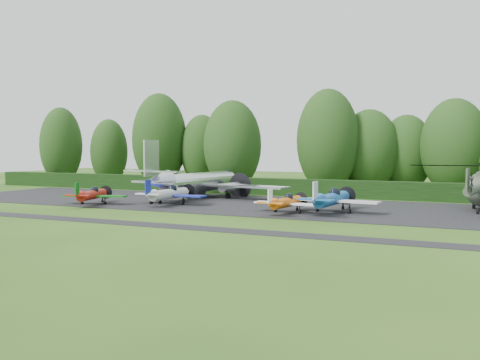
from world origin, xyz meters
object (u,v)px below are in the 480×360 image
at_px(transport_plane, 198,182).
at_px(light_plane_blue, 332,199).
at_px(light_plane_white, 169,194).
at_px(light_plane_red, 92,195).
at_px(light_plane_orange, 286,202).

relative_size(transport_plane, light_plane_blue, 2.51).
bearing_deg(light_plane_white, light_plane_blue, -0.96).
bearing_deg(light_plane_blue, light_plane_white, 175.57).
relative_size(light_plane_red, light_plane_blue, 0.82).
distance_m(transport_plane, light_plane_white, 7.50).
height_order(light_plane_red, light_plane_blue, light_plane_blue).
distance_m(transport_plane, light_plane_blue, 18.58).
height_order(transport_plane, light_plane_orange, transport_plane).
relative_size(light_plane_red, light_plane_white, 0.91).
bearing_deg(transport_plane, light_plane_red, -129.07).
relative_size(transport_plane, light_plane_red, 3.05).
bearing_deg(light_plane_blue, light_plane_orange, -158.17).
height_order(light_plane_red, light_plane_orange, light_plane_red).
distance_m(light_plane_orange, light_plane_blue, 3.98).
bearing_deg(light_plane_orange, light_plane_blue, 21.31).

